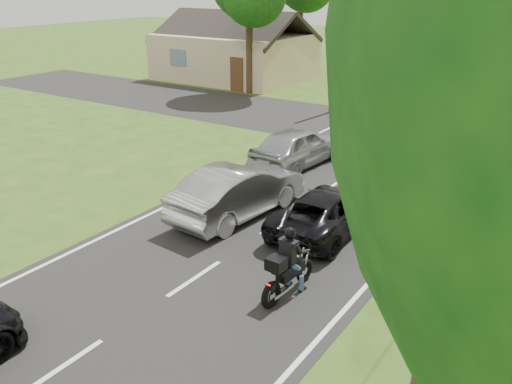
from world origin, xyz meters
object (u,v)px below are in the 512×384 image
Objects in this scene: motorcycle_rider at (287,269)px; sign_white at (427,223)px; traffic_signal at (487,56)px; dark_suv at (327,211)px; utility_pole_near at (454,139)px; sign_green at (504,144)px; silver_sedan at (238,191)px; silver_suv at (297,146)px.

motorcycle_rider is 0.95× the size of sign_white.
traffic_signal is at bearing 97.05° from sign_white.
dark_suv is 3.63m from sign_white.
utility_pole_near is (3.92, -2.65, 4.40)m from motorcycle_rider.
utility_pole_near is (2.86, -16.00, 0.95)m from traffic_signal.
dark_suv is 7.58m from sign_green.
dark_suv is at bearing -100.97° from traffic_signal.
sign_white and sign_green have the same top height.
silver_sedan is (-2.81, -0.51, 0.19)m from dark_suv.
utility_pole_near is at bearing 147.48° from silver_sedan.
motorcycle_rider is at bearing 102.23° from dark_suv.
silver_suv is at bearing 127.37° from utility_pole_near.
silver_suv is at bearing 122.19° from motorcycle_rider.
utility_pole_near is at bearing -73.24° from sign_white.
utility_pole_near is 13.50m from sign_green.
dark_suv is 2.08× the size of sign_green.
utility_pole_near is (7.55, -5.79, 4.26)m from silver_sedan.
utility_pole_near reaches higher than dark_suv.
traffic_signal is at bearing 117.38° from sign_green.
utility_pole_near reaches higher than sign_green.
silver_suv is 2.16× the size of sign_green.
silver_sedan is 5.33m from silver_suv.
sign_green is at bearing -117.68° from dark_suv.
motorcycle_rider is at bearing -104.25° from sign_green.
traffic_signal is at bearing -109.72° from silver_sedan.
silver_suv is (-3.69, 4.75, 0.17)m from dark_suv.
sign_white is at bearing 157.44° from dark_suv.
dark_suv is 9.06m from utility_pole_near.
utility_pole_near is at bearing -30.06° from motorcycle_rider.
utility_pole_near is at bearing -79.86° from traffic_signal.
silver_suv is 2.16× the size of sign_white.
motorcycle_rider is at bearing 144.06° from silver_sedan.
motorcycle_rider is at bearing -94.55° from traffic_signal.
sign_green is (1.56, -3.02, -2.54)m from traffic_signal.
utility_pole_near is at bearing 132.61° from silver_suv.
sign_green reaches higher than motorcycle_rider.
motorcycle_rider is 0.41× the size of silver_sedan.
sign_green is at bearing -126.05° from silver_sedan.
sign_green is (2.62, 10.33, 0.91)m from motorcycle_rider.
silver_suv is 0.46× the size of utility_pole_near.
sign_white reaches higher than silver_sedan.
motorcycle_rider is 0.20× the size of utility_pole_near.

